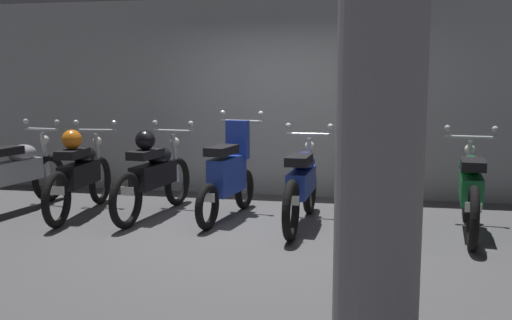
{
  "coord_description": "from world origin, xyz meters",
  "views": [
    {
      "loc": [
        1.23,
        -6.14,
        1.66
      ],
      "look_at": [
        -0.08,
        0.38,
        0.75
      ],
      "focal_mm": 40.56,
      "sensor_mm": 36.0,
      "label": 1
    }
  ],
  "objects": [
    {
      "name": "motorbike_slot_6",
      "position": [
        2.31,
        0.39,
        0.49
      ],
      "size": [
        0.59,
        1.95,
        1.15
      ],
      "color": "black",
      "rests_on": "ground"
    },
    {
      "name": "back_wall",
      "position": [
        0.0,
        2.23,
        1.42
      ],
      "size": [
        16.0,
        0.3,
        2.84
      ],
      "primitive_type": "cube",
      "color": "#9EA0A3",
      "rests_on": "ground"
    },
    {
      "name": "motorbike_slot_2",
      "position": [
        -1.38,
        0.5,
        0.53
      ],
      "size": [
        0.59,
        1.95,
        1.15
      ],
      "color": "black",
      "rests_on": "ground"
    },
    {
      "name": "motorbike_slot_1",
      "position": [
        -2.31,
        0.38,
        0.53
      ],
      "size": [
        0.59,
        1.95,
        1.15
      ],
      "color": "black",
      "rests_on": "ground"
    },
    {
      "name": "motorbike_slot_0",
      "position": [
        -3.23,
        0.42,
        0.49
      ],
      "size": [
        0.58,
        1.94,
        1.15
      ],
      "color": "black",
      "rests_on": "ground"
    },
    {
      "name": "ground_plane",
      "position": [
        0.0,
        0.0,
        0.0
      ],
      "size": [
        80.0,
        80.0,
        0.0
      ],
      "primitive_type": "plane",
      "color": "#4C4C4F"
    },
    {
      "name": "motorbike_slot_3",
      "position": [
        -0.46,
        0.57,
        0.53
      ],
      "size": [
        0.58,
        1.67,
        1.29
      ],
      "color": "black",
      "rests_on": "ground"
    },
    {
      "name": "motorbike_slot_5",
      "position": [
        1.38,
        0.46,
        0.57
      ],
      "size": [
        0.56,
        1.67,
        1.18
      ],
      "color": "black",
      "rests_on": "ground"
    },
    {
      "name": "support_pillar",
      "position": [
        1.28,
        -3.06,
        1.42
      ],
      "size": [
        0.47,
        0.47,
        2.84
      ],
      "primitive_type": "cylinder",
      "color": "gray",
      "rests_on": "ground"
    },
    {
      "name": "motorbike_slot_4",
      "position": [
        0.46,
        0.38,
        0.49
      ],
      "size": [
        0.59,
        1.95,
        1.15
      ],
      "color": "black",
      "rests_on": "ground"
    }
  ]
}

